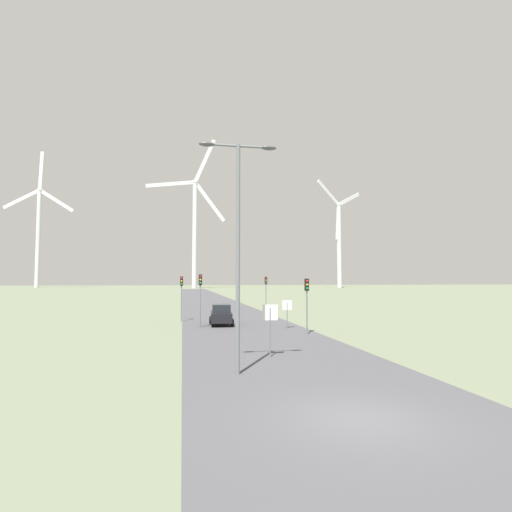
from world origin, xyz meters
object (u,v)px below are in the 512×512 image
(wind_turbine_left, at_px, (195,222))
(wind_turbine_center, at_px, (339,236))
(traffic_light_post_near_left, at_px, (200,289))
(traffic_light_post_mid_right, at_px, (266,286))
(stop_sign_far, at_px, (287,309))
(traffic_light_post_mid_left, at_px, (182,288))
(car_approaching, at_px, (221,315))
(streetlamp, at_px, (238,227))
(traffic_light_post_near_right, at_px, (307,293))
(stop_sign_near, at_px, (270,320))
(wind_turbine_far_left, at_px, (38,228))

(wind_turbine_left, relative_size, wind_turbine_center, 1.37)
(traffic_light_post_near_left, distance_m, traffic_light_post_mid_right, 16.39)
(stop_sign_far, relative_size, traffic_light_post_mid_right, 0.53)
(wind_turbine_left, bearing_deg, traffic_light_post_mid_left, -92.11)
(traffic_light_post_mid_left, height_order, car_approaching, traffic_light_post_mid_left)
(streetlamp, distance_m, traffic_light_post_mid_left, 22.82)
(traffic_light_post_mid_left, height_order, traffic_light_post_mid_right, traffic_light_post_mid_right)
(streetlamp, xyz_separation_m, traffic_light_post_near_right, (6.66, 11.30, -3.24))
(traffic_light_post_near_left, bearing_deg, traffic_light_post_mid_left, 105.53)
(wind_turbine_center, bearing_deg, stop_sign_near, -113.36)
(stop_sign_near, height_order, traffic_light_post_mid_right, traffic_light_post_mid_right)
(streetlamp, bearing_deg, car_approaching, 86.66)
(traffic_light_post_mid_right, height_order, wind_turbine_far_left, wind_turbine_far_left)
(traffic_light_post_mid_left, xyz_separation_m, wind_turbine_center, (80.28, 156.31, 23.69))
(streetlamp, height_order, stop_sign_near, streetlamp)
(car_approaching, height_order, wind_turbine_far_left, wind_turbine_far_left)
(traffic_light_post_mid_right, relative_size, wind_turbine_far_left, 0.06)
(wind_turbine_left, bearing_deg, wind_turbine_far_left, 158.52)
(traffic_light_post_mid_right, bearing_deg, stop_sign_far, -95.72)
(stop_sign_near, distance_m, wind_turbine_left, 180.31)
(streetlamp, distance_m, traffic_light_post_near_left, 17.18)
(traffic_light_post_near_left, relative_size, wind_turbine_far_left, 0.06)
(traffic_light_post_near_right, distance_m, wind_turbine_far_left, 221.18)
(traffic_light_post_mid_right, relative_size, car_approaching, 1.03)
(wind_turbine_center, bearing_deg, traffic_light_post_mid_left, -117.18)
(wind_turbine_far_left, bearing_deg, streetlamp, -69.80)
(traffic_light_post_mid_right, relative_size, wind_turbine_left, 0.06)
(traffic_light_post_near_left, distance_m, car_approaching, 3.36)
(traffic_light_post_mid_left, relative_size, wind_turbine_center, 0.08)
(traffic_light_post_near_right, bearing_deg, wind_turbine_left, 91.08)
(traffic_light_post_mid_left, bearing_deg, wind_turbine_center, 62.82)
(traffic_light_post_mid_right, bearing_deg, wind_turbine_far_left, 115.30)
(streetlamp, height_order, wind_turbine_left, wind_turbine_left)
(car_approaching, height_order, wind_turbine_left, wind_turbine_left)
(streetlamp, xyz_separation_m, traffic_light_post_mid_right, (7.73, 30.87, -3.02))
(traffic_light_post_near_right, bearing_deg, streetlamp, -120.53)
(traffic_light_post_mid_left, height_order, wind_turbine_center, wind_turbine_center)
(stop_sign_near, height_order, traffic_light_post_mid_left, traffic_light_post_mid_left)
(stop_sign_near, relative_size, traffic_light_post_mid_left, 0.62)
(streetlamp, height_order, stop_sign_far, streetlamp)
(stop_sign_near, height_order, wind_turbine_far_left, wind_turbine_far_left)
(car_approaching, relative_size, wind_turbine_far_left, 0.06)
(stop_sign_near, relative_size, traffic_light_post_near_left, 0.61)
(stop_sign_far, height_order, traffic_light_post_near_left, traffic_light_post_near_left)
(traffic_light_post_mid_left, distance_m, wind_turbine_left, 161.43)
(streetlamp, bearing_deg, traffic_light_post_mid_left, 96.06)
(wind_turbine_left, bearing_deg, stop_sign_near, -90.42)
(streetlamp, relative_size, traffic_light_post_mid_right, 2.26)
(streetlamp, bearing_deg, wind_turbine_center, 66.46)
(streetlamp, xyz_separation_m, traffic_light_post_mid_left, (-2.39, 22.49, -3.07))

